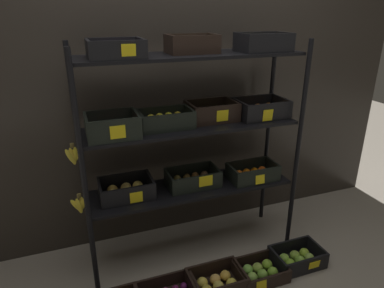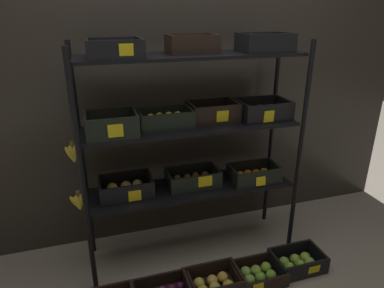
% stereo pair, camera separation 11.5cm
% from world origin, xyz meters
% --- Properties ---
extents(ground_plane, '(10.00, 10.00, 0.00)m').
position_xyz_m(ground_plane, '(0.00, 0.00, 0.00)').
color(ground_plane, gray).
extents(storefront_wall, '(3.84, 0.12, 2.49)m').
position_xyz_m(storefront_wall, '(0.00, 0.40, 1.25)').
color(storefront_wall, '#2D2823').
rests_on(storefront_wall, ground_plane).
extents(display_rack, '(1.56, 0.42, 1.57)m').
position_xyz_m(display_rack, '(-0.00, -0.00, 0.99)').
color(display_rack, black).
rests_on(display_rack, ground_plane).
extents(crate_ground_apple_gold, '(0.36, 0.25, 0.13)m').
position_xyz_m(crate_ground_apple_gold, '(0.01, -0.44, 0.05)').
color(crate_ground_apple_gold, black).
rests_on(crate_ground_apple_gold, ground_plane).
extents(crate_ground_apple_green, '(0.33, 0.26, 0.10)m').
position_xyz_m(crate_ground_apple_green, '(0.33, -0.44, 0.04)').
color(crate_ground_apple_green, black).
rests_on(crate_ground_apple_green, ground_plane).
extents(crate_ground_rightmost_apple_green, '(0.36, 0.24, 0.12)m').
position_xyz_m(crate_ground_rightmost_apple_green, '(0.65, -0.42, 0.05)').
color(crate_ground_rightmost_apple_green, black).
rests_on(crate_ground_rightmost_apple_green, ground_plane).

